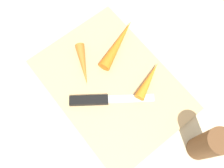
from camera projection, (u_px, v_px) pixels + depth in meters
ground_plane at (112, 86)px, 0.64m from camera, size 1.40×1.40×0.00m
cutting_board at (112, 85)px, 0.64m from camera, size 0.36×0.26×0.01m
knife at (94, 99)px, 0.61m from camera, size 0.13×0.17×0.01m
carrot_shortest at (149, 80)px, 0.62m from camera, size 0.06×0.10×0.02m
carrot_medium at (83, 64)px, 0.64m from camera, size 0.11×0.07×0.02m
carrot_longest at (118, 44)px, 0.65m from camera, size 0.08×0.15×0.03m
pepper_grinder at (208, 145)px, 0.53m from camera, size 0.05×0.05×0.14m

